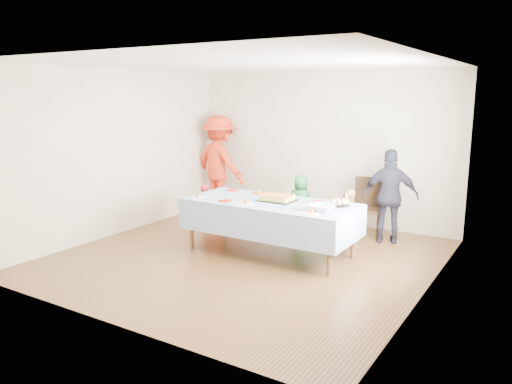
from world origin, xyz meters
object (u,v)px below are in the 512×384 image
Objects in this scene: dining_chair at (367,204)px; adult_left at (220,163)px; birthday_cake at (277,198)px; party_table at (270,205)px.

adult_left is (-3.13, 0.24, 0.40)m from dining_chair.
dining_chair is at bearing 62.09° from birthday_cake.
party_table is 0.15m from birthday_cake.
party_table is at bearing 153.14° from adult_left.
adult_left reaches higher than dining_chair.
birthday_cake is (0.07, 0.09, 0.10)m from party_table.
dining_chair reaches higher than birthday_cake.
adult_left is at bearing 142.40° from birthday_cake.
party_table is 4.99× the size of birthday_cake.
dining_chair is at bearing -171.43° from adult_left.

